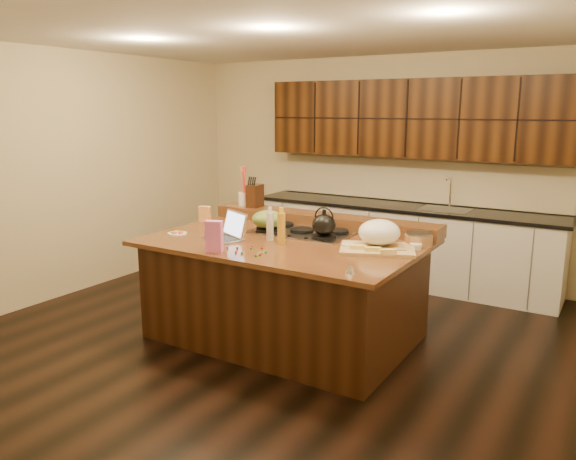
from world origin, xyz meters
The scene contains 32 objects.
room centered at (0.00, 0.00, 1.35)m, with size 5.52×5.02×2.72m.
island centered at (0.00, 0.00, 0.46)m, with size 2.40×1.60×0.92m.
back_ledge centered at (0.00, 0.70, 0.98)m, with size 2.40×0.30×0.12m, color #301E0A.
cooktop centered at (0.00, 0.30, 0.94)m, with size 0.92×0.52×0.05m.
back_counter centered at (0.30, 2.23, 0.98)m, with size 3.70×0.66×2.40m.
kettle centered at (0.30, 0.17, 1.06)m, with size 0.21×0.21×0.19m, color black.
green_bowl centered at (-0.30, 0.17, 1.05)m, with size 0.30×0.30×0.16m, color #5B762F.
laptop centered at (-0.44, -0.25, 0.99)m, with size 0.44×0.40×0.25m.
oil_bottle centered at (0.05, -0.14, 1.06)m, with size 0.07×0.07×0.27m, color gold.
vinegar_bottle centered at (-0.11, -0.08, 1.04)m, with size 0.06×0.06×0.25m, color silver.
wooden_tray centered at (0.84, 0.14, 1.03)m, with size 0.72×0.63×0.24m.
ramekin_a centered at (0.62, -0.01, 0.94)m, with size 0.10×0.10×0.04m, color white.
ramekin_b centered at (1.11, 0.29, 0.94)m, with size 0.10×0.10×0.04m, color white.
ramekin_c centered at (0.73, 0.22, 0.94)m, with size 0.10×0.10×0.04m, color white.
strainer_bowl centered at (1.08, 0.43, 0.97)m, with size 0.24×0.24×0.09m, color #996B3F.
kitchen_timer centered at (0.94, -0.63, 0.96)m, with size 0.08×0.08×0.07m, color silver.
pink_bag centered at (-0.26, -0.67, 1.05)m, with size 0.14×0.07×0.26m, color pink.
candy_plate centered at (-0.98, -0.33, 0.93)m, with size 0.18×0.18×0.01m, color white.
package_box centered at (-1.15, 0.27, 1.00)m, with size 0.11×0.08×0.16m, color #DA924D.
utensil_crock centered at (-0.96, 0.70, 1.11)m, with size 0.12×0.12×0.14m, color white.
knife_block centered at (-0.81, 0.70, 1.16)m, with size 0.12×0.19×0.24m, color black.
gumdrop_0 centered at (0.01, -0.38, 0.93)m, with size 0.02×0.02×0.02m, color red.
gumdrop_1 centered at (-0.03, -0.61, 0.93)m, with size 0.02×0.02×0.02m, color #198C26.
gumdrop_2 centered at (-0.10, -0.38, 0.93)m, with size 0.02×0.02×0.02m, color red.
gumdrop_3 centered at (0.11, -0.62, 0.93)m, with size 0.02×0.02×0.02m, color #198C26.
gumdrop_4 centered at (0.12, -0.58, 0.93)m, with size 0.02×0.02×0.02m, color red.
gumdrop_5 centered at (-0.06, -0.44, 0.93)m, with size 0.02×0.02×0.02m, color #198C26.
gumdrop_6 centered at (-0.16, -0.50, 0.93)m, with size 0.02×0.02×0.02m, color red.
gumdrop_7 centered at (0.10, -0.54, 0.93)m, with size 0.02×0.02×0.02m, color #198C26.
gumdrop_8 centered at (-0.24, -0.53, 0.93)m, with size 0.02×0.02×0.02m, color red.
gumdrop_9 centered at (0.11, -0.48, 0.93)m, with size 0.02×0.02×0.02m, color #198C26.
gumdrop_10 centered at (-0.09, -0.61, 0.93)m, with size 0.02×0.02×0.02m, color red.
Camera 1 is at (2.58, -4.13, 2.07)m, focal length 35.00 mm.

